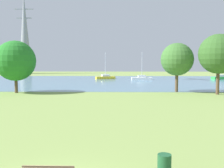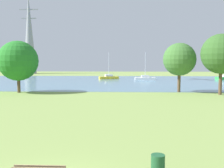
# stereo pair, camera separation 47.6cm
# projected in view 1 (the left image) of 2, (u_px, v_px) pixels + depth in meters

# --- Properties ---
(ground_plane) EXTENTS (160.00, 160.00, 0.00)m
(ground_plane) POSITION_uv_depth(u_px,v_px,m) (97.00, 100.00, 31.08)
(ground_plane) COLOR #7F994C
(litter_bin) EXTENTS (0.56, 0.56, 0.80)m
(litter_bin) POSITION_uv_depth(u_px,v_px,m) (164.00, 164.00, 10.86)
(litter_bin) COLOR #1E512D
(litter_bin) RESTS_ON ground
(water_surface) EXTENTS (140.00, 40.00, 0.02)m
(water_surface) POSITION_uv_depth(u_px,v_px,m) (107.00, 81.00, 58.96)
(water_surface) COLOR #59839F
(water_surface) RESTS_ON ground
(sailboat_white) EXTENTS (4.87, 1.75, 6.52)m
(sailboat_white) POSITION_uv_depth(u_px,v_px,m) (142.00, 78.00, 63.05)
(sailboat_white) COLOR white
(sailboat_white) RESTS_ON water_surface
(sailboat_yellow) EXTENTS (5.03, 2.93, 6.50)m
(sailboat_yellow) POSITION_uv_depth(u_px,v_px,m) (105.00, 77.00, 66.64)
(sailboat_yellow) COLOR yellow
(sailboat_yellow) RESTS_ON water_surface
(sailboat_green) EXTENTS (5.03, 2.93, 6.81)m
(sailboat_green) POSITION_uv_depth(u_px,v_px,m) (221.00, 77.00, 65.48)
(sailboat_green) COLOR green
(sailboat_green) RESTS_ON water_surface
(tree_mid_shore) EXTENTS (5.66, 5.66, 7.35)m
(tree_mid_shore) POSITION_uv_depth(u_px,v_px,m) (15.00, 61.00, 37.76)
(tree_mid_shore) COLOR brown
(tree_mid_shore) RESTS_ON ground
(tree_west_far) EXTENTS (4.72, 4.72, 7.10)m
(tree_west_far) POSITION_uv_depth(u_px,v_px,m) (177.00, 59.00, 38.81)
(tree_west_far) COLOR brown
(tree_west_far) RESTS_ON ground
(tree_west_near) EXTENTS (5.32, 5.32, 8.11)m
(tree_west_near) POSITION_uv_depth(u_px,v_px,m) (219.00, 54.00, 35.87)
(tree_west_near) COLOR brown
(tree_west_near) RESTS_ON ground
(electricity_pylon) EXTENTS (6.40, 4.40, 27.54)m
(electricity_pylon) POSITION_uv_depth(u_px,v_px,m) (25.00, 34.00, 92.51)
(electricity_pylon) COLOR gray
(electricity_pylon) RESTS_ON ground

